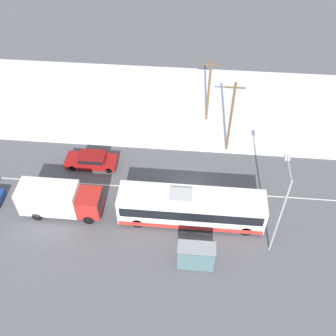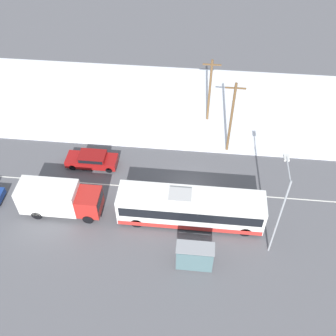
{
  "view_description": "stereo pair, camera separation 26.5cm",
  "coord_description": "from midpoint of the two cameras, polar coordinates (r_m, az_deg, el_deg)",
  "views": [
    {
      "loc": [
        0.18,
        -23.17,
        26.62
      ],
      "look_at": [
        -2.02,
        1.31,
        1.4
      ],
      "focal_mm": 42.0,
      "sensor_mm": 36.0,
      "label": 1
    },
    {
      "loc": [
        0.44,
        -23.14,
        26.62
      ],
      "look_at": [
        -2.02,
        1.31,
        1.4
      ],
      "focal_mm": 42.0,
      "sensor_mm": 36.0,
      "label": 2
    }
  ],
  "objects": [
    {
      "name": "sedan_car",
      "position": [
        37.59,
        -10.76,
        1.26
      ],
      "size": [
        4.77,
        1.8,
        1.37
      ],
      "rotation": [
        0.0,
        0.0,
        3.14
      ],
      "color": "maroon",
      "rests_on": "ground_plane"
    },
    {
      "name": "snow_lot",
      "position": [
        44.63,
        4.28,
        9.09
      ],
      "size": [
        80.0,
        14.99,
        0.12
      ],
      "color": "silver",
      "rests_on": "ground_plane"
    },
    {
      "name": "utility_pole_snowlot",
      "position": [
        40.55,
        6.26,
        11.16
      ],
      "size": [
        1.8,
        0.24,
        7.18
      ],
      "color": "brown",
      "rests_on": "ground_plane"
    },
    {
      "name": "box_truck",
      "position": [
        33.79,
        -15.41,
        -4.24
      ],
      "size": [
        6.76,
        2.3,
        2.9
      ],
      "color": "silver",
      "rests_on": "ground_plane"
    },
    {
      "name": "ground_plane",
      "position": [
        35.28,
        3.28,
        -3.34
      ],
      "size": [
        120.0,
        120.0,
        0.0
      ],
      "primitive_type": "plane",
      "color": "#56565B"
    },
    {
      "name": "streetlamp",
      "position": [
        28.89,
        16.31,
        -5.12
      ],
      "size": [
        0.36,
        2.76,
        8.04
      ],
      "color": "#9EA3A8",
      "rests_on": "ground_plane"
    },
    {
      "name": "pedestrian_at_stop",
      "position": [
        30.69,
        3.39,
        -11.09
      ],
      "size": [
        0.57,
        0.25,
        1.57
      ],
      "color": "#23232D",
      "rests_on": "ground_plane"
    },
    {
      "name": "lane_marking_center",
      "position": [
        35.28,
        3.28,
        -3.33
      ],
      "size": [
        60.0,
        0.12,
        0.0
      ],
      "color": "silver",
      "rests_on": "ground_plane"
    },
    {
      "name": "bus_shelter",
      "position": [
        29.36,
        4.18,
        -12.64
      ],
      "size": [
        2.8,
        1.2,
        2.4
      ],
      "color": "gray",
      "rests_on": "ground_plane"
    },
    {
      "name": "city_bus",
      "position": [
        32.09,
        3.52,
        -5.78
      ],
      "size": [
        11.82,
        2.57,
        3.15
      ],
      "color": "white",
      "rests_on": "ground_plane"
    },
    {
      "name": "utility_pole_roadside",
      "position": [
        36.75,
        9.38,
        7.23
      ],
      "size": [
        1.8,
        0.24,
        7.79
      ],
      "color": "brown",
      "rests_on": "ground_plane"
    }
  ]
}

